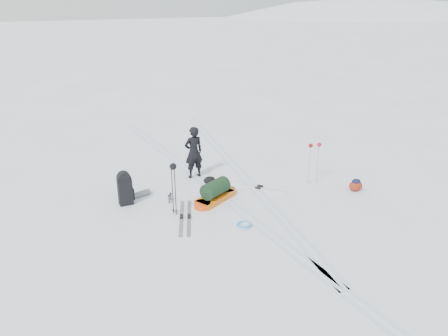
# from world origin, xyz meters

# --- Properties ---
(ground) EXTENTS (200.00, 200.00, 0.00)m
(ground) POSITION_xyz_m (0.00, 0.00, 0.00)
(ground) COLOR white
(ground) RESTS_ON ground
(snow_hill_backdrop) EXTENTS (359.50, 192.00, 162.45)m
(snow_hill_backdrop) POSITION_xyz_m (62.69, 84.02, -69.02)
(snow_hill_backdrop) COLOR white
(snow_hill_backdrop) RESTS_ON ground
(ski_tracks) EXTENTS (3.38, 17.97, 0.01)m
(ski_tracks) POSITION_xyz_m (0.61, 0.88, 0.00)
(ski_tracks) COLOR silver
(ski_tracks) RESTS_ON ground
(skier) EXTENTS (0.65, 0.45, 1.73)m
(skier) POSITION_xyz_m (-0.18, 1.97, 0.86)
(skier) COLOR black
(skier) RESTS_ON ground
(pulk_sled) EXTENTS (1.69, 1.18, 0.63)m
(pulk_sled) POSITION_xyz_m (-0.28, 0.05, 0.24)
(pulk_sled) COLOR #DC630C
(pulk_sled) RESTS_ON ground
(expedition_rucksack) EXTENTS (1.03, 0.63, 1.00)m
(expedition_rucksack) POSITION_xyz_m (-2.63, 0.98, 0.46)
(expedition_rucksack) COLOR black
(expedition_rucksack) RESTS_ON ground
(ski_poles_black) EXTENTS (0.18, 0.19, 1.50)m
(ski_poles_black) POSITION_xyz_m (-1.63, -0.25, 1.23)
(ski_poles_black) COLOR black
(ski_poles_black) RESTS_ON ground
(ski_poles_silver) EXTENTS (0.43, 0.18, 1.35)m
(ski_poles_silver) POSITION_xyz_m (3.04, -0.11, 1.13)
(ski_poles_silver) COLOR silver
(ski_poles_silver) RESTS_ON ground
(touring_skis_grey) EXTENTS (1.03, 1.99, 0.07)m
(touring_skis_grey) POSITION_xyz_m (-1.45, -0.57, 0.02)
(touring_skis_grey) COLOR gray
(touring_skis_grey) RESTS_ON ground
(touring_skis_white) EXTENTS (1.23, 1.61, 0.07)m
(touring_skis_white) POSITION_xyz_m (1.31, 0.27, 0.01)
(touring_skis_white) COLOR silver
(touring_skis_white) RESTS_ON ground
(rope_coil) EXTENTS (0.48, 0.48, 0.05)m
(rope_coil) POSITION_xyz_m (-0.20, -1.63, 0.03)
(rope_coil) COLOR #60B5EB
(rope_coil) RESTS_ON ground
(small_daypack) EXTENTS (0.55, 0.51, 0.38)m
(small_daypack) POSITION_xyz_m (3.90, -1.15, 0.19)
(small_daypack) COLOR maroon
(small_daypack) RESTS_ON ground
(thermos_pair) EXTENTS (0.18, 0.25, 0.26)m
(thermos_pair) POSITION_xyz_m (-1.51, 0.54, 0.12)
(thermos_pair) COLOR slate
(thermos_pair) RESTS_ON ground
(stuff_sack) EXTENTS (0.46, 0.39, 0.25)m
(stuff_sack) POSITION_xyz_m (0.05, 1.23, 0.12)
(stuff_sack) COLOR black
(stuff_sack) RESTS_ON ground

